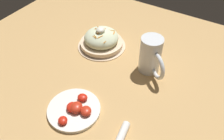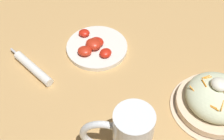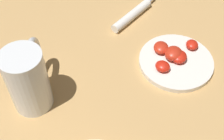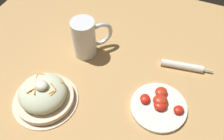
{
  "view_description": "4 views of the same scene",
  "coord_description": "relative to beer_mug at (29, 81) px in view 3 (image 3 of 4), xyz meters",
  "views": [
    {
      "loc": [
        0.55,
        0.43,
        0.72
      ],
      "look_at": [
        -0.02,
        0.08,
        0.08
      ],
      "focal_mm": 37.63,
      "sensor_mm": 36.0,
      "label": 1
    },
    {
      "loc": [
        -0.45,
        0.43,
        0.73
      ],
      "look_at": [
        0.01,
        0.09,
        0.08
      ],
      "focal_mm": 50.91,
      "sensor_mm": 36.0,
      "label": 2
    },
    {
      "loc": [
        -0.31,
        -0.27,
        0.62
      ],
      "look_at": [
        -0.0,
        0.09,
        0.06
      ],
      "focal_mm": 49.48,
      "sensor_mm": 36.0,
      "label": 3
    },
    {
      "loc": [
        0.19,
        -0.42,
        0.75
      ],
      "look_at": [
        -0.02,
        0.06,
        0.08
      ],
      "focal_mm": 39.07,
      "sensor_mm": 36.0,
      "label": 4
    }
  ],
  "objects": [
    {
      "name": "napkin_roll",
      "position": [
        0.38,
        0.07,
        -0.06
      ],
      "size": [
        0.2,
        0.05,
        0.03
      ],
      "color": "white",
      "rests_on": "ground_plane"
    },
    {
      "name": "tomato_plate",
      "position": [
        0.35,
        -0.14,
        -0.06
      ],
      "size": [
        0.2,
        0.2,
        0.04
      ],
      "color": "white",
      "rests_on": "ground_plane"
    },
    {
      "name": "ground_plane",
      "position": [
        0.18,
        -0.18,
        -0.07
      ],
      "size": [
        1.43,
        1.43,
        0.0
      ],
      "primitive_type": "plane",
      "color": "tan"
    },
    {
      "name": "beer_mug",
      "position": [
        0.0,
        0.0,
        0.0
      ],
      "size": [
        0.13,
        0.15,
        0.16
      ],
      "color": "white",
      "rests_on": "ground_plane"
    }
  ]
}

